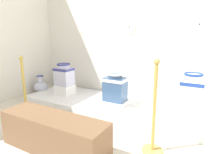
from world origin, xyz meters
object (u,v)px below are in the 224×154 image
at_px(museum_bench, 54,133).
at_px(info_placard_second, 132,29).
at_px(plinth_block_slender_white, 115,102).
at_px(antique_toilet_tall_cobalt, 64,74).
at_px(stanchion_post_near_left, 25,97).
at_px(info_placard_first, 81,29).
at_px(antique_toilet_slender_white, 115,87).
at_px(plinth_block_central_ornate, 190,112).
at_px(stanchion_post_near_right, 154,123).
at_px(antique_toilet_central_ornate, 192,90).
at_px(info_placard_third, 202,27).
at_px(decorative_vase_spare, 41,86).
at_px(plinth_block_tall_cobalt, 65,90).

bearing_deg(museum_bench, info_placard_second, 87.77).
bearing_deg(museum_bench, plinth_block_slender_white, 88.12).
distance_m(info_placard_second, museum_bench, 2.27).
distance_m(antique_toilet_tall_cobalt, stanchion_post_near_left, 0.92).
bearing_deg(info_placard_second, info_placard_first, -180.00).
bearing_deg(antique_toilet_slender_white, plinth_block_central_ornate, 3.31).
bearing_deg(info_placard_second, stanchion_post_near_right, -59.03).
height_order(plinth_block_central_ornate, info_placard_second, info_placard_second).
relative_size(antique_toilet_tall_cobalt, antique_toilet_central_ornate, 0.89).
distance_m(antique_toilet_slender_white, info_placard_third, 1.65).
bearing_deg(decorative_vase_spare, info_placard_first, 37.95).
relative_size(antique_toilet_central_ornate, decorative_vase_spare, 1.23).
distance_m(plinth_block_slender_white, info_placard_second, 1.37).
bearing_deg(decorative_vase_spare, antique_toilet_tall_cobalt, -1.08).
distance_m(plinth_block_central_ornate, stanchion_post_near_left, 2.52).
height_order(info_placard_first, stanchion_post_near_left, info_placard_first).
bearing_deg(antique_toilet_slender_white, plinth_block_tall_cobalt, 178.78).
xyz_separation_m(antique_toilet_slender_white, info_placard_first, (-1.14, 0.59, 0.98)).
relative_size(plinth_block_slender_white, info_placard_second, 2.72).
bearing_deg(stanchion_post_near_right, antique_toilet_slender_white, 136.24).
bearing_deg(info_placard_first, museum_bench, -60.78).
xyz_separation_m(info_placard_first, info_placard_second, (1.17, 0.00, -0.03)).
bearing_deg(plinth_block_tall_cobalt, antique_toilet_slender_white, -1.22).
distance_m(antique_toilet_tall_cobalt, info_placard_third, 2.57).
height_order(plinth_block_slender_white, antique_toilet_slender_white, antique_toilet_slender_white).
relative_size(plinth_block_tall_cobalt, info_placard_first, 2.24).
relative_size(plinth_block_slender_white, stanchion_post_near_right, 0.39).
xyz_separation_m(info_placard_third, stanchion_post_near_left, (-2.35, -1.47, -1.07)).
xyz_separation_m(decorative_vase_spare, stanchion_post_near_right, (2.77, -0.91, 0.18)).
relative_size(antique_toilet_central_ornate, info_placard_first, 3.39).
xyz_separation_m(decorative_vase_spare, stanchion_post_near_left, (0.71, -0.91, 0.14)).
bearing_deg(antique_toilet_central_ornate, plinth_block_slender_white, -176.69).
relative_size(info_placard_third, museum_bench, 0.12).
height_order(antique_toilet_tall_cobalt, antique_toilet_slender_white, antique_toilet_tall_cobalt).
relative_size(antique_toilet_slender_white, stanchion_post_near_left, 0.51).
bearing_deg(antique_toilet_slender_white, info_placard_third, 26.30).
distance_m(plinth_block_slender_white, antique_toilet_central_ornate, 1.24).
distance_m(info_placard_third, stanchion_post_near_left, 2.97).
relative_size(decorative_vase_spare, stanchion_post_near_left, 0.42).
bearing_deg(plinth_block_central_ornate, info_placard_first, 167.24).
bearing_deg(decorative_vase_spare, stanchion_post_near_right, -18.25).
distance_m(info_placard_first, decorative_vase_spare, 1.52).
xyz_separation_m(plinth_block_central_ornate, info_placard_second, (-1.15, 0.53, 1.18)).
height_order(antique_toilet_central_ornate, museum_bench, antique_toilet_central_ornate).
height_order(plinth_block_tall_cobalt, antique_toilet_tall_cobalt, antique_toilet_tall_cobalt).
relative_size(antique_toilet_slender_white, decorative_vase_spare, 1.20).
distance_m(plinth_block_slender_white, info_placard_first, 1.80).
bearing_deg(decorative_vase_spare, info_placard_third, 10.32).
distance_m(plinth_block_central_ornate, museum_bench, 1.89).
height_order(plinth_block_slender_white, info_placard_second, info_placard_second).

